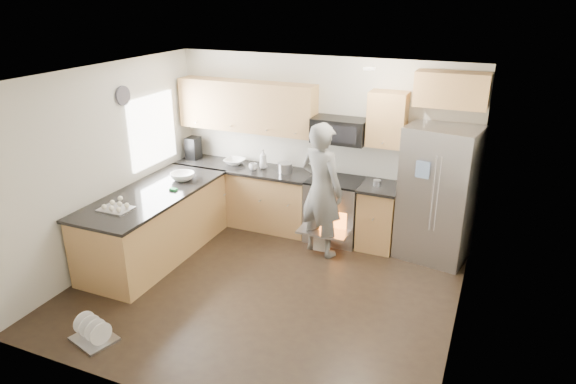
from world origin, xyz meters
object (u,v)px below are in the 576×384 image
at_px(stove_range, 335,196).
at_px(person, 322,190).
at_px(dish_rack, 94,334).
at_px(refrigerator, 438,194).

height_order(stove_range, person, person).
distance_m(stove_range, dish_rack, 3.69).
distance_m(refrigerator, dish_rack, 4.52).
bearing_deg(refrigerator, stove_range, -169.70).
height_order(person, dish_rack, person).
xyz_separation_m(refrigerator, dish_rack, (-2.99, -3.29, -0.84)).
bearing_deg(stove_range, refrigerator, 0.30).
xyz_separation_m(person, dish_rack, (-1.53, -2.79, -0.86)).
xyz_separation_m(stove_range, refrigerator, (1.42, 0.01, 0.24)).
xyz_separation_m(stove_range, person, (-0.04, -0.49, 0.26)).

